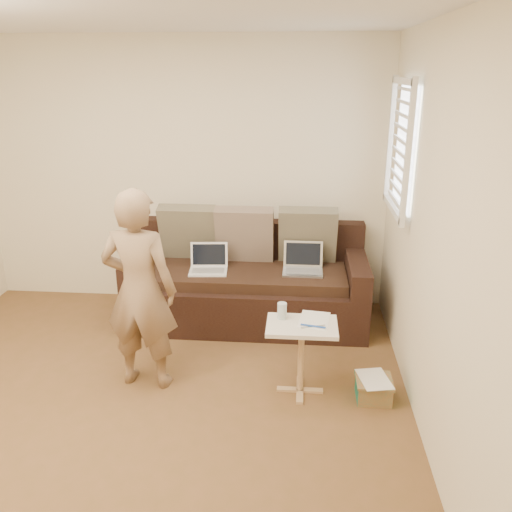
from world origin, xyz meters
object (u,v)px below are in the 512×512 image
Objects in this scene: drinking_glass at (282,311)px; striped_box at (373,389)px; person at (140,290)px; sofa at (248,278)px; laptop_white at (208,272)px; side_table at (301,358)px; laptop_silver at (303,273)px.

striped_box is (0.68, -0.13, -0.54)m from drinking_glass.
person is 5.81× the size of striped_box.
sofa reaches higher than laptop_white.
drinking_glass is (-0.15, 0.08, 0.34)m from side_table.
sofa is 3.93× the size of side_table.
laptop_silver is 3.03× the size of drinking_glass.
sofa is 0.52m from laptop_silver.
drinking_glass reaches higher than striped_box.
striped_box is at bearing -5.16° from side_table.
person is 12.76× the size of drinking_glass.
person is (-0.68, -1.16, 0.34)m from sofa.
person is 1.28m from side_table.
side_table is at bearing 174.84° from striped_box.
drinking_glass reaches higher than laptop_white.
person reaches higher than laptop_white.
person is at bearing -112.60° from laptop_white.
striped_box is at bearing -49.88° from sofa.
side_table is (1.19, -0.03, -0.49)m from person.
sofa is 1.38m from person.
laptop_silver is at bearing 89.88° from side_table.
laptop_silver is 0.65× the size of side_table.
sofa reaches higher than striped_box.
sofa is 0.39m from laptop_white.
drinking_glass reaches higher than side_table.
laptop_white is (-0.87, -0.06, 0.00)m from laptop_silver.
person reaches higher than striped_box.
sofa is at bearing 14.50° from laptop_white.
drinking_glass is (1.04, 0.05, -0.15)m from person.
side_table is at bearing -29.94° from drinking_glass.
side_table is at bearing -56.13° from laptop_white.
person is 1.05m from drinking_glass.
sofa is 1.66m from striped_box.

